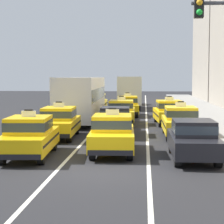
% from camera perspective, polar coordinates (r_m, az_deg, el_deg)
% --- Properties ---
extents(ground_plane, '(160.00, 160.00, 0.00)m').
position_cam_1_polar(ground_plane, '(14.78, -1.28, -7.99)').
color(ground_plane, '#232326').
extents(lane_stripe_left_center, '(0.14, 80.00, 0.01)m').
position_cam_1_polar(lane_stripe_left_center, '(34.63, -0.64, -0.61)').
color(lane_stripe_left_center, silver).
rests_on(lane_stripe_left_center, ground).
extents(lane_stripe_center_right, '(0.14, 80.00, 0.01)m').
position_cam_1_polar(lane_stripe_center_right, '(34.49, 4.66, -0.65)').
color(lane_stripe_center_right, silver).
rests_on(lane_stripe_center_right, ground).
extents(taxi_left_nearest, '(2.08, 4.66, 1.96)m').
position_cam_1_polar(taxi_left_nearest, '(17.46, -11.08, -3.16)').
color(taxi_left_nearest, black).
rests_on(taxi_left_nearest, ground).
extents(taxi_left_second, '(2.00, 4.63, 1.96)m').
position_cam_1_polar(taxi_left_second, '(22.60, -7.13, -1.31)').
color(taxi_left_second, black).
rests_on(taxi_left_second, ground).
extents(bus_left_third, '(2.76, 11.25, 3.22)m').
position_cam_1_polar(bus_left_third, '(30.98, -4.06, 2.11)').
color(bus_left_third, black).
rests_on(bus_left_third, ground).
extents(taxi_left_fourth, '(1.91, 4.60, 1.96)m').
position_cam_1_polar(taxi_left_fourth, '(40.05, -2.12, 1.38)').
color(taxi_left_fourth, black).
rests_on(taxi_left_fourth, ground).
extents(taxi_center_nearest, '(1.98, 4.62, 1.96)m').
position_cam_1_polar(taxi_center_nearest, '(17.96, 0.06, -2.85)').
color(taxi_center_nearest, black).
rests_on(taxi_center_nearest, ground).
extents(sedan_center_second, '(1.86, 4.34, 1.58)m').
position_cam_1_polar(sedan_center_second, '(23.55, 0.44, -1.10)').
color(sedan_center_second, black).
rests_on(sedan_center_second, ground).
extents(taxi_center_third, '(1.89, 4.59, 1.96)m').
position_cam_1_polar(taxi_center_third, '(28.95, 1.27, 0.06)').
color(taxi_center_third, black).
rests_on(taxi_center_third, ground).
extents(taxi_center_fourth, '(2.00, 4.63, 1.96)m').
position_cam_1_polar(taxi_center_fourth, '(35.04, 2.10, 0.89)').
color(taxi_center_fourth, black).
rests_on(taxi_center_fourth, ground).
extents(box_truck_center_fifth, '(2.51, 7.05, 3.27)m').
position_cam_1_polar(box_truck_center_fifth, '(42.59, 2.32, 2.79)').
color(box_truck_center_fifth, black).
rests_on(box_truck_center_fifth, ground).
extents(taxi_center_sixth, '(2.05, 4.65, 1.96)m').
position_cam_1_polar(taxi_center_sixth, '(49.44, 2.64, 2.03)').
color(taxi_center_sixth, black).
rests_on(taxi_center_sixth, ground).
extents(sedan_right_nearest, '(1.81, 4.32, 1.58)m').
position_cam_1_polar(sedan_right_nearest, '(16.88, 10.92, -3.53)').
color(sedan_right_nearest, black).
rests_on(sedan_right_nearest, ground).
extents(taxi_right_second, '(1.86, 4.58, 1.96)m').
position_cam_1_polar(taxi_right_second, '(23.06, 9.22, -1.21)').
color(taxi_right_second, black).
rests_on(taxi_right_second, ground).
extents(taxi_right_third, '(2.10, 4.67, 1.96)m').
position_cam_1_polar(taxi_right_third, '(29.02, 7.70, 0.03)').
color(taxi_right_third, black).
rests_on(taxi_right_third, ground).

